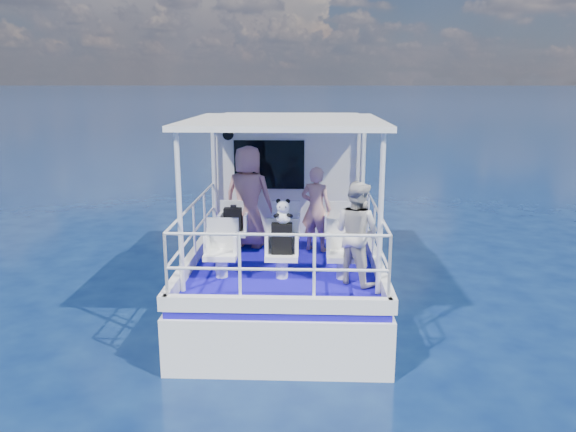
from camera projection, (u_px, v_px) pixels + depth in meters
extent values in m
plane|color=#08183F|center=(285.00, 305.00, 9.63)|extent=(2000.00, 2000.00, 0.00)
cube|color=white|center=(287.00, 285.00, 10.60)|extent=(3.00, 7.00, 1.60)
cube|color=#170B9F|center=(287.00, 242.00, 10.40)|extent=(2.90, 6.90, 0.10)
cube|color=white|center=(290.00, 170.00, 11.40)|extent=(2.85, 2.00, 2.20)
cube|color=white|center=(284.00, 121.00, 8.71)|extent=(3.00, 3.20, 0.08)
cylinder|color=white|center=(180.00, 214.00, 7.56)|extent=(0.07, 0.07, 2.20)
cylinder|color=white|center=(381.00, 216.00, 7.46)|extent=(0.07, 0.07, 2.20)
cylinder|color=white|center=(215.00, 178.00, 10.38)|extent=(0.07, 0.07, 2.20)
cylinder|color=white|center=(361.00, 179.00, 10.28)|extent=(0.07, 0.07, 2.20)
cube|color=white|center=(233.00, 241.00, 9.60)|extent=(0.48, 0.46, 0.38)
cube|color=white|center=(286.00, 241.00, 9.57)|extent=(0.48, 0.46, 0.38)
cube|color=white|center=(338.00, 242.00, 9.54)|extent=(0.48, 0.46, 0.38)
cube|color=white|center=(221.00, 265.00, 8.34)|extent=(0.48, 0.46, 0.38)
cube|color=white|center=(282.00, 265.00, 8.31)|extent=(0.48, 0.46, 0.38)
cube|color=white|center=(343.00, 266.00, 8.27)|extent=(0.48, 0.46, 0.38)
imported|color=tan|center=(248.00, 197.00, 9.77)|extent=(0.76, 0.63, 1.78)
imported|color=#DA988D|center=(316.00, 209.00, 9.56)|extent=(0.62, 0.50, 1.46)
imported|color=beige|center=(356.00, 233.00, 7.98)|extent=(0.92, 0.90, 1.49)
cube|color=black|center=(233.00, 219.00, 9.49)|extent=(0.29, 0.17, 0.39)
cube|color=black|center=(282.00, 239.00, 8.19)|extent=(0.30, 0.17, 0.45)
cube|color=black|center=(233.00, 207.00, 9.42)|extent=(0.10, 0.06, 0.06)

